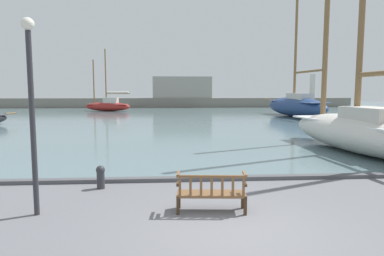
{
  "coord_description": "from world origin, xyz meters",
  "views": [
    {
      "loc": [
        -1.34,
        -6.64,
        2.81
      ],
      "look_at": [
        -0.18,
        10.0,
        1.0
      ],
      "focal_mm": 32.0,
      "sensor_mm": 36.0,
      "label": 1
    }
  ],
  "objects_px": {
    "sailboat_mid_starboard": "(295,105)",
    "lamp_post": "(31,98)",
    "sailboat_far_port": "(108,105)",
    "park_bench": "(211,192)",
    "sailboat_outer_port": "(360,127)",
    "mooring_bollard": "(101,176)"
  },
  "relations": [
    {
      "from": "sailboat_mid_starboard",
      "to": "sailboat_outer_port",
      "type": "height_order",
      "value": "sailboat_mid_starboard"
    },
    {
      "from": "sailboat_outer_port",
      "to": "mooring_bollard",
      "type": "distance_m",
      "value": 11.55
    },
    {
      "from": "sailboat_outer_port",
      "to": "mooring_bollard",
      "type": "xyz_separation_m",
      "value": [
        -10.49,
        -4.75,
        -0.83
      ]
    },
    {
      "from": "park_bench",
      "to": "mooring_bollard",
      "type": "relative_size",
      "value": 2.43
    },
    {
      "from": "sailboat_mid_starboard",
      "to": "lamp_post",
      "type": "relative_size",
      "value": 3.47
    },
    {
      "from": "park_bench",
      "to": "mooring_bollard",
      "type": "distance_m",
      "value": 3.64
    },
    {
      "from": "sailboat_mid_starboard",
      "to": "sailboat_outer_port",
      "type": "bearing_deg",
      "value": -103.39
    },
    {
      "from": "park_bench",
      "to": "mooring_bollard",
      "type": "height_order",
      "value": "park_bench"
    },
    {
      "from": "sailboat_far_port",
      "to": "lamp_post",
      "type": "bearing_deg",
      "value": -82.54
    },
    {
      "from": "mooring_bollard",
      "to": "lamp_post",
      "type": "relative_size",
      "value": 0.15
    },
    {
      "from": "sailboat_far_port",
      "to": "sailboat_outer_port",
      "type": "distance_m",
      "value": 36.72
    },
    {
      "from": "lamp_post",
      "to": "mooring_bollard",
      "type": "bearing_deg",
      "value": 62.82
    },
    {
      "from": "sailboat_far_port",
      "to": "lamp_post",
      "type": "height_order",
      "value": "sailboat_far_port"
    },
    {
      "from": "sailboat_far_port",
      "to": "sailboat_mid_starboard",
      "type": "relative_size",
      "value": 0.55
    },
    {
      "from": "sailboat_outer_port",
      "to": "lamp_post",
      "type": "xyz_separation_m",
      "value": [
        -11.54,
        -6.78,
        1.44
      ]
    },
    {
      "from": "park_bench",
      "to": "sailboat_outer_port",
      "type": "xyz_separation_m",
      "value": [
        7.55,
        6.88,
        0.74
      ]
    },
    {
      "from": "sailboat_far_port",
      "to": "lamp_post",
      "type": "distance_m",
      "value": 39.85
    },
    {
      "from": "park_bench",
      "to": "sailboat_far_port",
      "type": "bearing_deg",
      "value": 103.03
    },
    {
      "from": "lamp_post",
      "to": "sailboat_far_port",
      "type": "bearing_deg",
      "value": 97.46
    },
    {
      "from": "park_bench",
      "to": "sailboat_mid_starboard",
      "type": "bearing_deg",
      "value": 65.77
    },
    {
      "from": "park_bench",
      "to": "lamp_post",
      "type": "xyz_separation_m",
      "value": [
        -3.99,
        0.1,
        2.18
      ]
    },
    {
      "from": "park_bench",
      "to": "sailboat_outer_port",
      "type": "relative_size",
      "value": 0.13
    }
  ]
}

